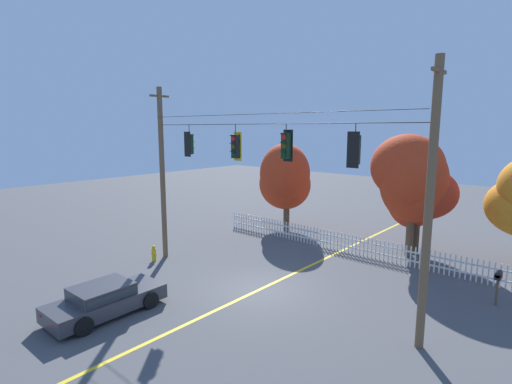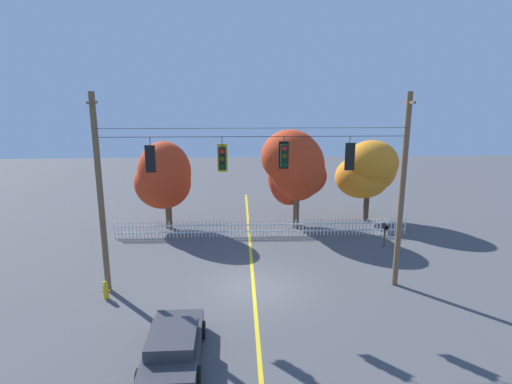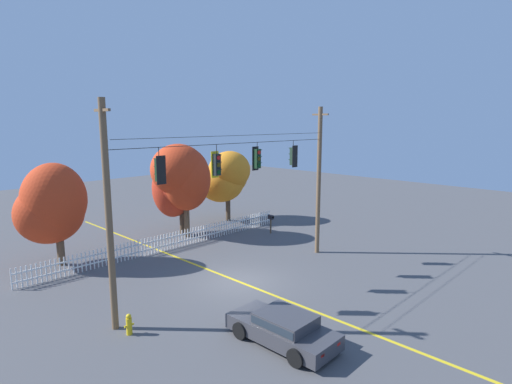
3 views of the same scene
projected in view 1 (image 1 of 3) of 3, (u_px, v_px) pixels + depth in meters
name	position (u px, v px, depth m)	size (l,w,h in m)	color
ground	(259.00, 290.00, 16.45)	(80.00, 80.00, 0.00)	#4C4C4F
lane_centerline_stripe	(259.00, 290.00, 16.45)	(0.16, 36.00, 0.01)	gold
signal_support_span	(259.00, 185.00, 15.73)	(13.44, 1.10, 8.79)	brown
traffic_signal_eastbound_side	(189.00, 144.00, 18.29)	(0.43, 0.38, 1.49)	black
traffic_signal_westbound_side	(236.00, 146.00, 16.35)	(0.43, 0.38, 1.53)	black
traffic_signal_northbound_secondary	(286.00, 146.00, 14.62)	(0.43, 0.38, 1.41)	black
traffic_signal_southbound_primary	(355.00, 150.00, 12.77)	(0.43, 0.38, 1.46)	black
white_picket_fence	(354.00, 245.00, 21.05)	(18.18, 0.06, 1.06)	white
autumn_maple_near_fence	(285.00, 179.00, 26.14)	(3.73, 3.45, 5.76)	brown
autumn_maple_mid	(410.00, 175.00, 20.17)	(4.08, 3.78, 6.47)	brown
autumn_oak_far_east	(417.00, 192.00, 20.90)	(3.87, 3.57, 5.39)	#473828
parked_car	(105.00, 298.00, 14.22)	(1.98, 4.20, 1.15)	#38383D
fire_hydrant	(154.00, 253.00, 19.97)	(0.38, 0.22, 0.82)	gold
roadside_mailbox	(498.00, 277.00, 14.88)	(0.25, 0.44, 1.37)	brown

